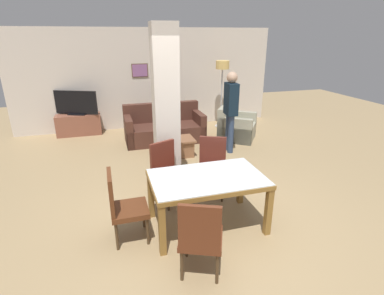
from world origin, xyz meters
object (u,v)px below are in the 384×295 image
(dining_chair_far_left, at_px, (167,170))
(armchair, at_px, (235,128))
(dining_table, at_px, (207,187))
(standing_person, at_px, (231,107))
(dining_chair_far_right, at_px, (212,165))
(tv_screen, at_px, (76,103))
(dining_chair_near_left, at_px, (201,235))
(coffee_table, at_px, (178,147))
(tv_stand, at_px, (79,125))
(floor_lamp, at_px, (222,71))
(dining_chair_head_left, at_px, (123,204))
(bottle, at_px, (175,136))
(sofa, at_px, (164,129))

(dining_chair_far_left, bearing_deg, armchair, -156.68)
(dining_table, height_order, standing_person, standing_person)
(dining_chair_far_right, xyz_separation_m, tv_screen, (-2.31, 3.96, 0.33))
(standing_person, bearing_deg, dining_chair_near_left, 156.30)
(tv_screen, bearing_deg, coffee_table, 158.90)
(dining_chair_far_right, bearing_deg, dining_chair_near_left, 90.38)
(coffee_table, bearing_deg, tv_stand, 135.19)
(dining_chair_far_right, height_order, tv_stand, dining_chair_far_right)
(dining_chair_far_left, height_order, tv_screen, tv_screen)
(dining_chair_far_left, height_order, floor_lamp, floor_lamp)
(dining_table, distance_m, dining_chair_head_left, 1.12)
(dining_chair_head_left, bearing_deg, floor_lamp, 145.39)
(dining_table, height_order, coffee_table, dining_table)
(tv_stand, bearing_deg, armchair, -20.84)
(dining_chair_far_right, relative_size, coffee_table, 1.42)
(dining_chair_far_left, relative_size, dining_chair_head_left, 1.00)
(dining_chair_head_left, distance_m, dining_chair_near_left, 1.15)
(dining_chair_near_left, height_order, bottle, dining_chair_near_left)
(dining_chair_head_left, bearing_deg, armchair, 137.61)
(dining_chair_near_left, distance_m, tv_screen, 5.89)
(bottle, bearing_deg, standing_person, 2.87)
(dining_chair_near_left, relative_size, armchair, 0.80)
(dining_chair_near_left, bearing_deg, tv_screen, 128.64)
(dining_chair_head_left, xyz_separation_m, tv_stand, (-0.81, 4.80, -0.24))
(dining_chair_far_right, xyz_separation_m, coffee_table, (-0.13, 1.79, -0.32))
(dining_chair_near_left, xyz_separation_m, sofa, (0.52, 4.58, -0.22))
(dining_chair_far_left, relative_size, sofa, 0.50)
(coffee_table, xyz_separation_m, tv_stand, (-2.18, 2.17, 0.07))
(dining_chair_head_left, relative_size, standing_person, 0.54)
(tv_screen, bearing_deg, armchair, -177.13)
(armchair, relative_size, coffee_table, 1.77)
(dining_table, relative_size, dining_chair_near_left, 1.58)
(tv_stand, bearing_deg, dining_chair_near_left, -74.57)
(armchair, height_order, coffee_table, armchair)
(bottle, xyz_separation_m, floor_lamp, (1.82, 1.99, 1.07))
(floor_lamp, bearing_deg, dining_chair_far_right, -113.66)
(tv_screen, distance_m, standing_person, 4.04)
(coffee_table, relative_size, tv_stand, 0.60)
(coffee_table, relative_size, bottle, 2.33)
(bottle, bearing_deg, dining_chair_far_left, -107.37)
(floor_lamp, bearing_deg, bottle, -132.52)
(armchair, bearing_deg, tv_screen, -75.83)
(dining_chair_far_right, xyz_separation_m, standing_person, (1.04, 1.71, 0.52))
(tv_screen, bearing_deg, dining_chair_far_right, 143.94)
(dining_table, bearing_deg, sofa, 87.75)
(dining_table, bearing_deg, dining_chair_far_left, 114.15)
(dining_chair_head_left, xyz_separation_m, standing_person, (2.54, 2.55, 0.52))
(sofa, distance_m, standing_person, 1.87)
(dining_chair_head_left, distance_m, coffee_table, 2.98)
(dining_chair_far_right, height_order, standing_person, standing_person)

